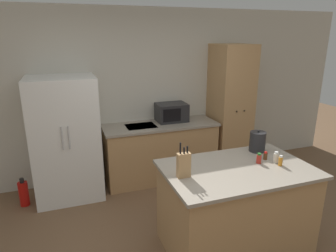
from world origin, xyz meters
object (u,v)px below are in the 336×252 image
Objects in this scene: microwave at (172,112)px; fire_extinguisher at (24,193)px; refrigerator at (66,139)px; spice_bottle_tall_dark at (276,158)px; spice_bottle_amber_oil at (265,156)px; spice_bottle_short_red at (280,161)px; pantry_cabinet at (230,109)px; spice_bottle_green_herb at (259,158)px; knife_block at (184,165)px; kettle at (257,142)px.

microwave is 1.18× the size of fire_extinguisher.
refrigerator reaches higher than spice_bottle_tall_dark.
spice_bottle_amber_oil is at bearing 114.39° from spice_bottle_tall_dark.
spice_bottle_tall_dark is 0.08m from spice_bottle_short_red.
pantry_cabinet is 1.90m from spice_bottle_green_herb.
spice_bottle_amber_oil reaches higher than fire_extinguisher.
spice_bottle_amber_oil is (0.98, 0.09, -0.08)m from knife_block.
microwave is 4.21× the size of spice_bottle_green_herb.
microwave is at bearing 102.43° from spice_bottle_amber_oil.
microwave is 1.86m from spice_bottle_amber_oil.
spice_bottle_amber_oil is at bearing -104.40° from kettle.
spice_bottle_green_herb is at bearing -42.39° from refrigerator.
fire_extinguisher is (-2.66, 1.32, -0.86)m from kettle.
spice_bottle_amber_oil is (-0.05, 0.11, -0.02)m from spice_bottle_tall_dark.
kettle is at bearing 75.60° from spice_bottle_amber_oil.
microwave is at bearing 6.84° from fire_extinguisher.
spice_bottle_short_red is at bearing -76.46° from spice_bottle_amber_oil.
spice_bottle_amber_oil is (-0.58, -1.71, -0.07)m from pantry_cabinet.
knife_block is at bearing -45.45° from fire_extinguisher.
pantry_cabinet is at bearing 1.31° from refrigerator.
microwave is 3.83× the size of spice_bottle_tall_dark.
pantry_cabinet is at bearing 70.64° from kettle.
microwave is at bearing 98.38° from spice_bottle_green_herb.
knife_block is (-0.58, -1.91, 0.01)m from microwave.
refrigerator is 13.87× the size of spice_bottle_tall_dark.
spice_bottle_tall_dark is 0.48× the size of kettle.
knife_block is 1.37× the size of kettle.
spice_bottle_amber_oil is at bearing 5.18° from knife_block.
spice_bottle_short_red is 3.27m from fire_extinguisher.
spice_bottle_amber_oil is 0.22× the size of fire_extinguisher.
knife_block is 2.84× the size of spice_bottle_tall_dark.
spice_bottle_green_herb is (0.28, -1.88, -0.06)m from microwave.
spice_bottle_amber_oil is (0.40, -1.82, -0.07)m from microwave.
pantry_cabinet is 18.70× the size of spice_bottle_green_herb.
knife_block is at bearing 174.71° from spice_bottle_short_red.
fire_extinguisher is (-2.48, 1.61, -0.80)m from spice_bottle_green_herb.
spice_bottle_green_herb is (-0.17, 0.05, -0.01)m from spice_bottle_tall_dark.
pantry_cabinet is 8.17× the size of kettle.
refrigerator is 6.67× the size of kettle.
pantry_cabinet is (2.58, 0.06, 0.19)m from refrigerator.
microwave reaches higher than spice_bottle_amber_oil.
microwave reaches higher than spice_bottle_tall_dark.
spice_bottle_amber_oil is at bearing -77.57° from microwave.
knife_block is 1.09m from kettle.
kettle is (0.46, -1.58, -0.00)m from microwave.
spice_bottle_short_red is at bearing -92.17° from kettle.
refrigerator is at bearing 140.41° from spice_bottle_amber_oil.
spice_bottle_amber_oil is at bearing 103.54° from spice_bottle_short_red.
spice_bottle_amber_oil is at bearing -108.70° from pantry_cabinet.
knife_block is (1.02, -1.74, 0.20)m from refrigerator.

